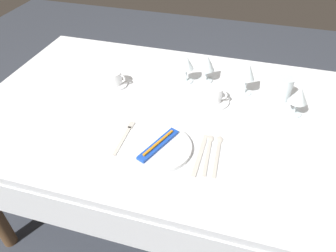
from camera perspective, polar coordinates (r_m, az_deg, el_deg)
ground_plane at (r=1.94m, az=1.05°, el=-14.70°), size 6.00×6.00×0.00m
dining_table at (r=1.45m, az=1.36°, el=0.36°), size 1.80×1.11×0.74m
dinner_plate at (r=1.20m, az=-1.57°, el=-3.96°), size 0.26×0.26×0.02m
toothbrush_package at (r=1.19m, az=-1.59°, el=-3.38°), size 0.11×0.21×0.02m
fork_outer at (r=1.27m, az=-7.88°, el=-1.87°), size 0.02×0.20×0.00m
dinner_knife at (r=1.19m, az=5.77°, el=-5.35°), size 0.02×0.23×0.00m
spoon_soup at (r=1.22m, az=7.37°, el=-4.28°), size 0.03×0.22×0.01m
spoon_dessert at (r=1.22m, az=9.04°, el=-4.48°), size 0.03×0.22×0.01m
saucer_left at (r=1.46m, az=8.25°, el=4.50°), size 0.14×0.14×0.01m
coffee_cup_left at (r=1.44m, az=8.47°, el=5.71°), size 0.10×0.07×0.07m
saucer_right at (r=1.59m, az=-9.72°, el=7.55°), size 0.13×0.13×0.01m
coffee_cup_right at (r=1.57m, az=-9.81°, el=8.64°), size 0.10×0.08×0.06m
wine_glass_centre at (r=1.56m, az=7.11°, el=11.16°), size 0.08×0.08×0.14m
wine_glass_left at (r=1.49m, az=14.31°, el=9.35°), size 0.07×0.07×0.16m
wine_glass_right at (r=1.43m, az=22.72°, el=5.07°), size 0.08×0.08×0.14m
wine_glass_far at (r=1.55m, az=3.42°, el=11.13°), size 0.07×0.07×0.14m
drink_tumbler at (r=1.54m, az=20.28°, el=6.15°), size 0.07×0.07×0.11m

